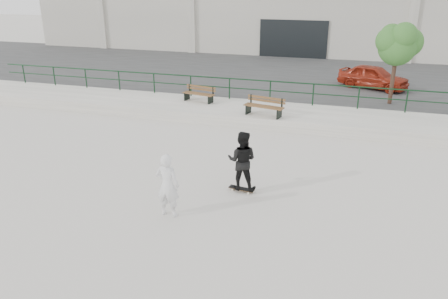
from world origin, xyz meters
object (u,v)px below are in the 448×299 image
(bench_right, at_px, (264,107))
(skateboard, at_px, (242,189))
(bench_left, at_px, (199,94))
(red_car, at_px, (373,77))
(standing_skater, at_px, (242,161))
(tree, at_px, (399,43))
(seated_skater, at_px, (168,185))

(bench_right, height_order, skateboard, bench_right)
(bench_left, distance_m, red_car, 9.50)
(bench_left, xyz_separation_m, standing_skater, (4.14, -7.62, 0.13))
(red_car, bearing_deg, bench_left, 146.46)
(bench_right, height_order, red_car, red_car)
(bench_left, height_order, red_car, red_car)
(skateboard, bearing_deg, tree, 73.50)
(standing_skater, bearing_deg, skateboard, 176.76)
(bench_right, xyz_separation_m, skateboard, (0.70, -6.25, -0.82))
(bench_left, height_order, standing_skater, standing_skater)
(tree, bearing_deg, bench_left, -165.20)
(standing_skater, height_order, seated_skater, standing_skater)
(skateboard, bearing_deg, standing_skater, -171.91)
(tree, xyz_separation_m, seated_skater, (-6.03, -11.87, -2.41))
(tree, xyz_separation_m, red_car, (-0.79, 2.99, -2.17))
(tree, distance_m, skateboard, 11.37)
(bench_right, relative_size, red_car, 0.49)
(bench_right, relative_size, seated_skater, 1.02)
(red_car, height_order, skateboard, red_car)
(skateboard, relative_size, standing_skater, 0.45)
(red_car, height_order, seated_skater, seated_skater)
(bench_right, relative_size, tree, 0.48)
(tree, relative_size, skateboard, 4.65)
(red_car, xyz_separation_m, skateboard, (-3.75, -12.91, -1.05))
(bench_left, bearing_deg, seated_skater, -62.52)
(skateboard, bearing_deg, seated_skater, -119.26)
(tree, relative_size, seated_skater, 2.11)
(bench_left, distance_m, bench_right, 3.71)
(tree, height_order, skateboard, tree)
(red_car, bearing_deg, bench_right, 168.94)
(tree, height_order, standing_skater, tree)
(tree, bearing_deg, seated_skater, -116.93)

